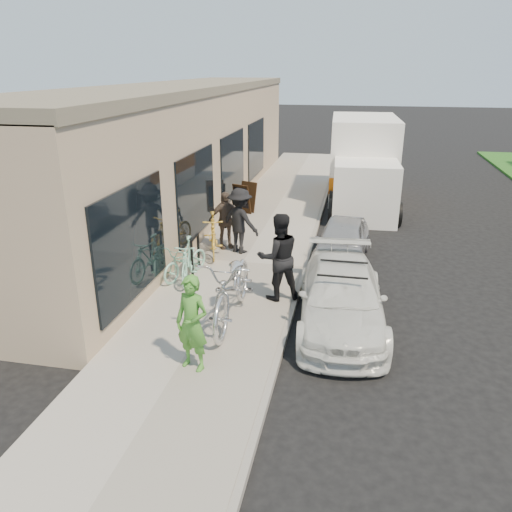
{
  "coord_description": "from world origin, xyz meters",
  "views": [
    {
      "loc": [
        0.65,
        -8.39,
        4.77
      ],
      "look_at": [
        -1.29,
        1.16,
        1.05
      ],
      "focal_mm": 35.0,
      "sensor_mm": 36.0,
      "label": 1
    }
  ],
  "objects_px": {
    "bike_rack": "(195,250)",
    "cruiser_bike_c": "(213,235)",
    "bystander_b": "(225,220)",
    "sandwich_board": "(245,198)",
    "woman_rider": "(192,323)",
    "moving_truck": "(363,166)",
    "cruiser_bike_a": "(188,260)",
    "cruiser_bike_b": "(186,261)",
    "tandem_bike": "(233,287)",
    "man_standing": "(278,257)",
    "sedan_white": "(341,297)",
    "sedan_silver": "(342,241)",
    "bystander_a": "(240,221)"
  },
  "relations": [
    {
      "from": "bike_rack",
      "to": "cruiser_bike_c",
      "type": "distance_m",
      "value": 1.27
    },
    {
      "from": "bike_rack",
      "to": "bystander_b",
      "type": "height_order",
      "value": "bystander_b"
    },
    {
      "from": "sandwich_board",
      "to": "woman_rider",
      "type": "height_order",
      "value": "woman_rider"
    },
    {
      "from": "bike_rack",
      "to": "moving_truck",
      "type": "distance_m",
      "value": 8.97
    },
    {
      "from": "cruiser_bike_a",
      "to": "sandwich_board",
      "type": "bearing_deg",
      "value": 79.71
    },
    {
      "from": "woman_rider",
      "to": "bystander_b",
      "type": "relative_size",
      "value": 1.04
    },
    {
      "from": "cruiser_bike_b",
      "to": "tandem_bike",
      "type": "bearing_deg",
      "value": -29.94
    },
    {
      "from": "cruiser_bike_b",
      "to": "cruiser_bike_c",
      "type": "bearing_deg",
      "value": 101.57
    },
    {
      "from": "cruiser_bike_b",
      "to": "sandwich_board",
      "type": "bearing_deg",
      "value": 107.69
    },
    {
      "from": "tandem_bike",
      "to": "man_standing",
      "type": "distance_m",
      "value": 1.36
    },
    {
      "from": "sandwich_board",
      "to": "moving_truck",
      "type": "relative_size",
      "value": 0.16
    },
    {
      "from": "sedan_white",
      "to": "moving_truck",
      "type": "height_order",
      "value": "moving_truck"
    },
    {
      "from": "tandem_bike",
      "to": "cruiser_bike_b",
      "type": "height_order",
      "value": "tandem_bike"
    },
    {
      "from": "sandwich_board",
      "to": "sedan_silver",
      "type": "distance_m",
      "value": 4.83
    },
    {
      "from": "moving_truck",
      "to": "bystander_a",
      "type": "height_order",
      "value": "moving_truck"
    },
    {
      "from": "bystander_b",
      "to": "moving_truck",
      "type": "bearing_deg",
      "value": 27.11
    },
    {
      "from": "woman_rider",
      "to": "man_standing",
      "type": "bearing_deg",
      "value": 89.34
    },
    {
      "from": "moving_truck",
      "to": "bystander_b",
      "type": "distance_m",
      "value": 7.24
    },
    {
      "from": "man_standing",
      "to": "cruiser_bike_b",
      "type": "relative_size",
      "value": 1.22
    },
    {
      "from": "bike_rack",
      "to": "cruiser_bike_b",
      "type": "xyz_separation_m",
      "value": [
        -0.13,
        -0.33,
        -0.14
      ]
    },
    {
      "from": "cruiser_bike_b",
      "to": "bystander_b",
      "type": "xyz_separation_m",
      "value": [
        0.39,
        2.13,
        0.37
      ]
    },
    {
      "from": "sedan_white",
      "to": "bystander_b",
      "type": "relative_size",
      "value": 2.66
    },
    {
      "from": "man_standing",
      "to": "bystander_a",
      "type": "relative_size",
      "value": 1.08
    },
    {
      "from": "man_standing",
      "to": "sedan_white",
      "type": "bearing_deg",
      "value": 129.73
    },
    {
      "from": "tandem_bike",
      "to": "sandwich_board",
      "type": "bearing_deg",
      "value": 100.09
    },
    {
      "from": "cruiser_bike_b",
      "to": "bystander_a",
      "type": "bearing_deg",
      "value": 84.35
    },
    {
      "from": "bystander_a",
      "to": "sedan_silver",
      "type": "bearing_deg",
      "value": -147.76
    },
    {
      "from": "sedan_white",
      "to": "tandem_bike",
      "type": "relative_size",
      "value": 1.55
    },
    {
      "from": "sedan_silver",
      "to": "bystander_b",
      "type": "xyz_separation_m",
      "value": [
        -3.11,
        -0.02,
        0.38
      ]
    },
    {
      "from": "sandwich_board",
      "to": "bystander_a",
      "type": "xyz_separation_m",
      "value": [
        0.72,
        -3.75,
        0.35
      ]
    },
    {
      "from": "man_standing",
      "to": "bystander_a",
      "type": "xyz_separation_m",
      "value": [
        -1.42,
        2.57,
        -0.07
      ]
    },
    {
      "from": "bike_rack",
      "to": "sedan_white",
      "type": "bearing_deg",
      "value": -25.25
    },
    {
      "from": "tandem_bike",
      "to": "woman_rider",
      "type": "distance_m",
      "value": 1.74
    },
    {
      "from": "woman_rider",
      "to": "bystander_a",
      "type": "bearing_deg",
      "value": 112.46
    },
    {
      "from": "bike_rack",
      "to": "moving_truck",
      "type": "xyz_separation_m",
      "value": [
        3.81,
        8.09,
        0.66
      ]
    },
    {
      "from": "sedan_white",
      "to": "woman_rider",
      "type": "distance_m",
      "value": 3.21
    },
    {
      "from": "sedan_silver",
      "to": "cruiser_bike_a",
      "type": "relative_size",
      "value": 2.0
    },
    {
      "from": "sedan_white",
      "to": "sandwich_board",
      "type": "bearing_deg",
      "value": 112.34
    },
    {
      "from": "cruiser_bike_a",
      "to": "moving_truck",
      "type": "bearing_deg",
      "value": 55.92
    },
    {
      "from": "bystander_a",
      "to": "moving_truck",
      "type": "bearing_deg",
      "value": -88.88
    },
    {
      "from": "man_standing",
      "to": "cruiser_bike_a",
      "type": "bearing_deg",
      "value": -39.21
    },
    {
      "from": "sedan_white",
      "to": "tandem_bike",
      "type": "xyz_separation_m",
      "value": [
        -2.03,
        -0.52,
        0.27
      ]
    },
    {
      "from": "tandem_bike",
      "to": "man_standing",
      "type": "height_order",
      "value": "man_standing"
    },
    {
      "from": "sedan_white",
      "to": "cruiser_bike_b",
      "type": "bearing_deg",
      "value": 155.66
    },
    {
      "from": "sedan_silver",
      "to": "cruiser_bike_a",
      "type": "distance_m",
      "value": 4.1
    },
    {
      "from": "sedan_white",
      "to": "sedan_silver",
      "type": "distance_m",
      "value": 3.47
    },
    {
      "from": "woman_rider",
      "to": "cruiser_bike_a",
      "type": "height_order",
      "value": "woman_rider"
    },
    {
      "from": "sedan_silver",
      "to": "bystander_a",
      "type": "bearing_deg",
      "value": -169.84
    },
    {
      "from": "cruiser_bike_a",
      "to": "cruiser_bike_b",
      "type": "relative_size",
      "value": 1.05
    },
    {
      "from": "bike_rack",
      "to": "sandwich_board",
      "type": "distance_m",
      "value": 5.29
    }
  ]
}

